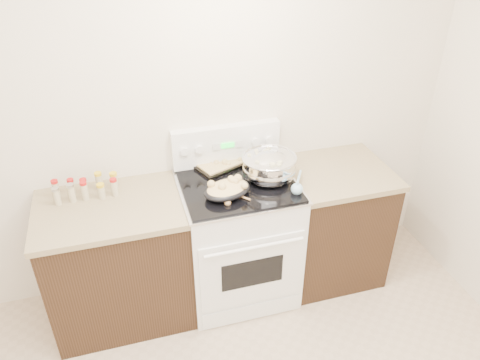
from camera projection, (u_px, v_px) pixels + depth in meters
name	position (u px, v px, depth m)	size (l,w,h in m)	color
room_shell	(255.00, 231.00, 1.44)	(4.10, 3.60, 2.75)	silver
counter_left	(119.00, 261.00, 3.15)	(0.93, 0.67, 0.92)	black
counter_right	(331.00, 222.00, 3.51)	(0.73, 0.67, 0.92)	black
kitchen_range	(238.00, 237.00, 3.32)	(0.78, 0.73, 1.22)	white
mixing_bowl	(269.00, 167.00, 3.09)	(0.40, 0.40, 0.21)	silver
roasting_pan	(227.00, 189.00, 2.93)	(0.36, 0.30, 0.11)	black
baking_sheet	(221.00, 162.00, 3.28)	(0.47, 0.40, 0.06)	black
wooden_spoon	(230.00, 200.00, 2.90)	(0.17, 0.20, 0.04)	tan
blue_ladle	(297.00, 187.00, 2.98)	(0.16, 0.25, 0.10)	#9ACBE6
spice_jars	(87.00, 188.00, 2.96)	(0.40, 0.15, 0.13)	#BFB28C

